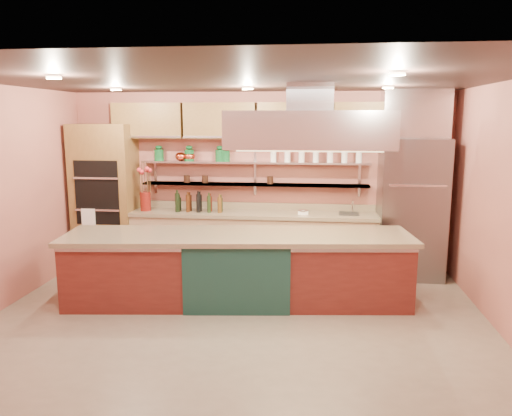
# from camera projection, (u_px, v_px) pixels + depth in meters

# --- Properties ---
(floor) EXTENTS (6.00, 5.00, 0.02)m
(floor) POSITION_uv_depth(u_px,v_px,m) (235.00, 326.00, 5.85)
(floor) COLOR gray
(floor) RESTS_ON ground
(ceiling) EXTENTS (6.00, 5.00, 0.02)m
(ceiling) POSITION_uv_depth(u_px,v_px,m) (233.00, 79.00, 5.35)
(ceiling) COLOR black
(ceiling) RESTS_ON wall_back
(wall_back) EXTENTS (6.00, 0.04, 2.80)m
(wall_back) POSITION_uv_depth(u_px,v_px,m) (258.00, 180.00, 8.04)
(wall_back) COLOR #B56455
(wall_back) RESTS_ON floor
(wall_front) EXTENTS (6.00, 0.04, 2.80)m
(wall_front) POSITION_uv_depth(u_px,v_px,m) (171.00, 277.00, 3.16)
(wall_front) COLOR #B56455
(wall_front) RESTS_ON floor
(oven_stack) EXTENTS (0.95, 0.64, 2.30)m
(oven_stack) POSITION_uv_depth(u_px,v_px,m) (106.00, 196.00, 8.05)
(oven_stack) COLOR brown
(oven_stack) RESTS_ON floor
(refrigerator) EXTENTS (0.95, 0.72, 2.10)m
(refrigerator) POSITION_uv_depth(u_px,v_px,m) (411.00, 209.00, 7.49)
(refrigerator) COLOR slate
(refrigerator) RESTS_ON floor
(back_counter) EXTENTS (3.84, 0.64, 0.93)m
(back_counter) POSITION_uv_depth(u_px,v_px,m) (253.00, 241.00, 7.92)
(back_counter) COLOR tan
(back_counter) RESTS_ON floor
(wall_shelf_lower) EXTENTS (3.60, 0.26, 0.03)m
(wall_shelf_lower) POSITION_uv_depth(u_px,v_px,m) (254.00, 184.00, 7.93)
(wall_shelf_lower) COLOR silver
(wall_shelf_lower) RESTS_ON wall_back
(wall_shelf_upper) EXTENTS (3.60, 0.26, 0.03)m
(wall_shelf_upper) POSITION_uv_depth(u_px,v_px,m) (254.00, 162.00, 7.87)
(wall_shelf_upper) COLOR silver
(wall_shelf_upper) RESTS_ON wall_back
(upper_cabinets) EXTENTS (4.60, 0.36, 0.55)m
(upper_cabinets) POSITION_uv_depth(u_px,v_px,m) (257.00, 121.00, 7.70)
(upper_cabinets) COLOR brown
(upper_cabinets) RESTS_ON wall_back
(range_hood) EXTENTS (2.00, 1.00, 0.45)m
(range_hood) POSITION_uv_depth(u_px,v_px,m) (310.00, 130.00, 6.10)
(range_hood) COLOR silver
(range_hood) RESTS_ON ceiling
(ceiling_downlights) EXTENTS (4.00, 2.80, 0.02)m
(ceiling_downlights) POSITION_uv_depth(u_px,v_px,m) (236.00, 83.00, 5.55)
(ceiling_downlights) COLOR #FFE5A5
(ceiling_downlights) RESTS_ON ceiling
(island) EXTENTS (4.46, 1.43, 0.91)m
(island) POSITION_uv_depth(u_px,v_px,m) (238.00, 268.00, 6.53)
(island) COLOR maroon
(island) RESTS_ON floor
(flower_vase) EXTENTS (0.18, 0.18, 0.30)m
(flower_vase) POSITION_uv_depth(u_px,v_px,m) (146.00, 201.00, 7.96)
(flower_vase) COLOR maroon
(flower_vase) RESTS_ON back_counter
(oil_bottle_cluster) EXTENTS (0.83, 0.38, 0.26)m
(oil_bottle_cluster) POSITION_uv_depth(u_px,v_px,m) (199.00, 204.00, 7.86)
(oil_bottle_cluster) COLOR black
(oil_bottle_cluster) RESTS_ON back_counter
(kitchen_scale) EXTENTS (0.18, 0.15, 0.09)m
(kitchen_scale) POSITION_uv_depth(u_px,v_px,m) (303.00, 211.00, 7.69)
(kitchen_scale) COLOR white
(kitchen_scale) RESTS_ON back_counter
(bar_faucet) EXTENTS (0.04, 0.04, 0.22)m
(bar_faucet) POSITION_uv_depth(u_px,v_px,m) (352.00, 207.00, 7.69)
(bar_faucet) COLOR silver
(bar_faucet) RESTS_ON back_counter
(copper_kettle) EXTENTS (0.19, 0.19, 0.14)m
(copper_kettle) POSITION_uv_depth(u_px,v_px,m) (180.00, 156.00, 7.99)
(copper_kettle) COLOR #D24E30
(copper_kettle) RESTS_ON wall_shelf_upper
(green_canister) EXTENTS (0.18, 0.18, 0.17)m
(green_canister) POSITION_uv_depth(u_px,v_px,m) (226.00, 156.00, 7.90)
(green_canister) COLOR #114F23
(green_canister) RESTS_ON wall_shelf_upper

